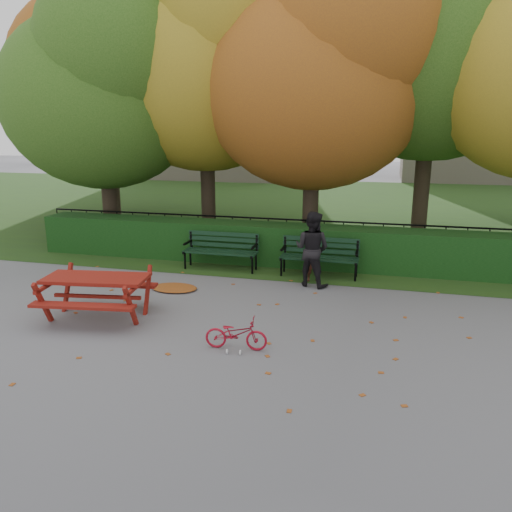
% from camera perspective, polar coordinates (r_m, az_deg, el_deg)
% --- Properties ---
extents(ground, '(90.00, 90.00, 0.00)m').
position_cam_1_polar(ground, '(8.61, -3.39, -8.57)').
color(ground, gray).
rests_on(ground, ground).
extents(grass_strip, '(90.00, 90.00, 0.00)m').
position_cam_1_polar(grass_strip, '(21.94, 7.82, 5.56)').
color(grass_strip, '#213C17').
rests_on(grass_strip, ground).
extents(building_left, '(10.00, 7.00, 15.00)m').
position_cam_1_polar(building_left, '(35.68, -4.78, 21.13)').
color(building_left, tan).
rests_on(building_left, ground).
extents(building_right, '(9.00, 6.00, 12.00)m').
position_cam_1_polar(building_right, '(36.06, 24.37, 17.48)').
color(building_right, tan).
rests_on(building_right, ground).
extents(hedge, '(13.00, 0.90, 1.00)m').
position_cam_1_polar(hedge, '(12.62, 2.79, 1.34)').
color(hedge, black).
rests_on(hedge, ground).
extents(iron_fence, '(14.00, 0.04, 1.02)m').
position_cam_1_polar(iron_fence, '(13.37, 3.48, 2.25)').
color(iron_fence, black).
rests_on(iron_fence, ground).
extents(tree_a, '(5.88, 5.60, 7.48)m').
position_cam_1_polar(tree_a, '(15.22, -16.67, 18.27)').
color(tree_a, '#302019').
rests_on(tree_a, ground).
extents(tree_b, '(6.72, 6.40, 8.79)m').
position_cam_1_polar(tree_b, '(15.23, -4.87, 22.13)').
color(tree_b, '#302019').
rests_on(tree_b, ground).
extents(tree_c, '(6.30, 6.00, 8.00)m').
position_cam_1_polar(tree_c, '(13.67, 8.01, 20.48)').
color(tree_c, '#302019').
rests_on(tree_c, ground).
extents(tree_d, '(7.14, 6.80, 9.58)m').
position_cam_1_polar(tree_d, '(15.06, 21.45, 23.57)').
color(tree_d, '#302019').
rests_on(tree_d, ground).
extents(tree_f, '(6.93, 6.60, 9.19)m').
position_cam_1_polar(tree_f, '(19.46, -16.36, 20.82)').
color(tree_f, '#302019').
rests_on(tree_f, ground).
extents(bench_left, '(1.80, 0.57, 0.88)m').
position_cam_1_polar(bench_left, '(12.19, -3.97, 0.94)').
color(bench_left, black).
rests_on(bench_left, ground).
extents(bench_right, '(1.80, 0.57, 0.88)m').
position_cam_1_polar(bench_right, '(11.67, 7.29, 0.25)').
color(bench_right, black).
rests_on(bench_right, ground).
extents(picnic_table, '(2.01, 1.71, 0.89)m').
position_cam_1_polar(picnic_table, '(9.43, -17.77, -3.27)').
color(picnic_table, maroon).
rests_on(picnic_table, ground).
extents(leaf_pile, '(1.18, 0.99, 0.07)m').
position_cam_1_polar(leaf_pile, '(10.85, -9.32, -3.59)').
color(leaf_pile, brown).
rests_on(leaf_pile, ground).
extents(leaf_scatter, '(9.00, 5.70, 0.01)m').
position_cam_1_polar(leaf_scatter, '(8.87, -2.79, -7.80)').
color(leaf_scatter, brown).
rests_on(leaf_scatter, ground).
extents(child, '(0.45, 0.38, 1.05)m').
position_cam_1_polar(child, '(11.20, 6.49, -0.30)').
color(child, '#432115').
rests_on(child, ground).
extents(adult, '(0.95, 0.84, 1.64)m').
position_cam_1_polar(adult, '(10.84, 6.42, 0.81)').
color(adult, black).
rests_on(adult, ground).
extents(bicycle, '(1.01, 0.43, 0.51)m').
position_cam_1_polar(bicycle, '(7.86, -2.29, -8.86)').
color(bicycle, maroon).
rests_on(bicycle, ground).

